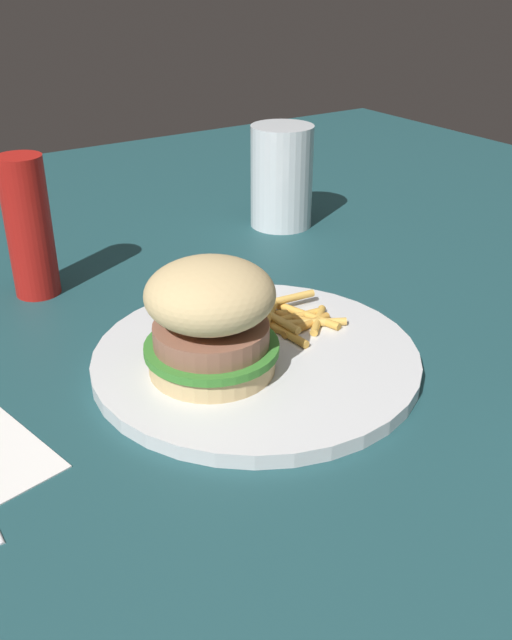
# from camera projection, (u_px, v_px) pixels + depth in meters

# --- Properties ---
(ground_plane) EXTENTS (1.60, 1.60, 0.00)m
(ground_plane) POSITION_uv_depth(u_px,v_px,m) (266.00, 379.00, 0.56)
(ground_plane) COLOR #1E474C
(plate) EXTENTS (0.27, 0.27, 0.01)m
(plate) POSITION_uv_depth(u_px,v_px,m) (256.00, 359.00, 0.58)
(plate) COLOR silver
(plate) RESTS_ON ground_plane
(sandwich) EXTENTS (0.11, 0.11, 0.09)m
(sandwich) POSITION_uv_depth(u_px,v_px,m) (211.00, 317.00, 0.53)
(sandwich) COLOR tan
(sandwich) RESTS_ON plate
(fries_pile) EXTENTS (0.09, 0.10, 0.01)m
(fries_pile) POSITION_uv_depth(u_px,v_px,m) (285.00, 318.00, 0.62)
(fries_pile) COLOR gold
(fries_pile) RESTS_ON plate
(drink_glass) EXTENTS (0.08, 0.08, 0.12)m
(drink_glass) POSITION_uv_depth(u_px,v_px,m) (281.00, 182.00, 0.86)
(drink_glass) COLOR silver
(drink_glass) RESTS_ON ground_plane
(ketchup_bottle) EXTENTS (0.04, 0.04, 0.14)m
(ketchup_bottle) POSITION_uv_depth(u_px,v_px,m) (29.00, 227.00, 0.67)
(ketchup_bottle) COLOR #B21914
(ketchup_bottle) RESTS_ON ground_plane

